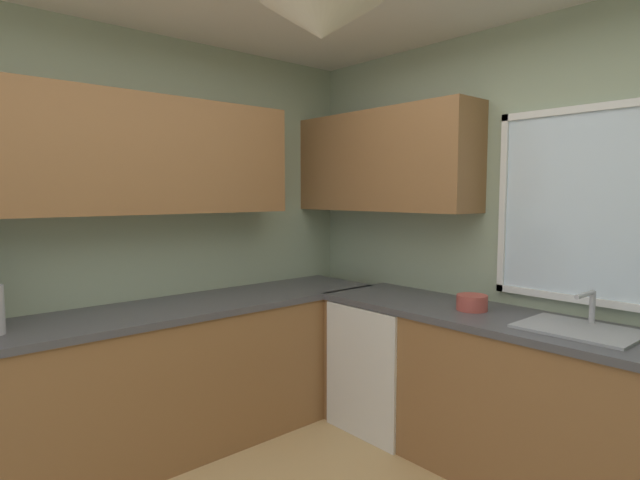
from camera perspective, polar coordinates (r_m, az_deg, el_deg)
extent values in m
cube|color=#9EAD8E|center=(3.24, 24.33, -0.25)|extent=(3.84, 0.06, 2.58)
cube|color=#9EAD8E|center=(3.44, -21.19, 0.14)|extent=(0.06, 3.60, 2.58)
cube|color=silver|center=(3.08, 29.47, 3.35)|extent=(1.13, 0.02, 0.99)
cube|color=white|center=(3.11, 29.84, 12.90)|extent=(1.21, 0.04, 0.04)
cube|color=white|center=(3.13, 28.99, -6.14)|extent=(1.21, 0.04, 0.04)
cube|color=white|center=(3.31, 19.82, 3.79)|extent=(0.04, 0.04, 1.07)
cube|color=olive|center=(3.19, -23.71, 8.85)|extent=(0.32, 2.44, 0.70)
cube|color=olive|center=(3.70, 7.00, 8.68)|extent=(1.46, 0.32, 0.70)
cone|color=silver|center=(1.87, 0.14, 23.57)|extent=(0.44, 0.44, 0.14)
cube|color=olive|center=(3.32, -18.59, -15.31)|extent=(0.62, 3.18, 0.85)
cube|color=#4C4C51|center=(3.19, -18.82, -7.76)|extent=(0.65, 3.21, 0.04)
cube|color=olive|center=(3.06, 24.68, -17.30)|extent=(2.90, 0.62, 0.85)
cube|color=#4C4C51|center=(2.92, 25.02, -9.16)|extent=(2.93, 0.65, 0.04)
cube|color=white|center=(3.59, 7.74, -13.52)|extent=(0.60, 0.60, 0.85)
cube|color=#9EA0A5|center=(2.88, 26.89, -8.95)|extent=(0.54, 0.40, 0.02)
cylinder|color=#B7B7BC|center=(3.00, 28.10, -6.74)|extent=(0.03, 0.03, 0.18)
cylinder|color=#B7B7BC|center=(2.90, 27.47, -5.42)|extent=(0.02, 0.20, 0.02)
cylinder|color=#B74C42|center=(3.13, 16.60, -6.71)|extent=(0.18, 0.18, 0.09)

